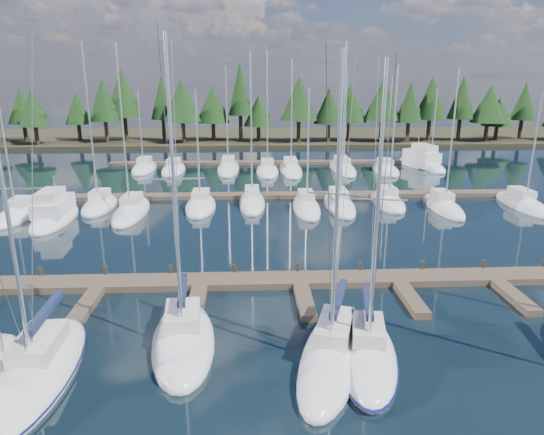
{
  "coord_description": "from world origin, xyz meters",
  "views": [
    {
      "loc": [
        -2.91,
        -9.4,
        12.26
      ],
      "look_at": [
        -1.51,
        22.0,
        3.05
      ],
      "focal_mm": 32.0,
      "sensor_mm": 36.0,
      "label": 1
    }
  ],
  "objects_px": {
    "front_sailboat_1": "(38,371)",
    "front_sailboat_4": "(367,355)",
    "main_dock": "(300,284)",
    "motor_yacht_left": "(55,215)",
    "motor_yacht_right": "(421,162)",
    "front_sailboat_2": "(184,339)",
    "front_sailboat_3": "(332,353)"
  },
  "relations": [
    {
      "from": "front_sailboat_2",
      "to": "front_sailboat_4",
      "type": "distance_m",
      "value": 8.54
    },
    {
      "from": "main_dock",
      "to": "motor_yacht_right",
      "type": "height_order",
      "value": "motor_yacht_right"
    },
    {
      "from": "front_sailboat_4",
      "to": "front_sailboat_1",
      "type": "bearing_deg",
      "value": -177.74
    },
    {
      "from": "front_sailboat_1",
      "to": "front_sailboat_2",
      "type": "relative_size",
      "value": 1.02
    },
    {
      "from": "front_sailboat_3",
      "to": "front_sailboat_4",
      "type": "distance_m",
      "value": 1.54
    },
    {
      "from": "front_sailboat_3",
      "to": "motor_yacht_right",
      "type": "relative_size",
      "value": 1.3
    },
    {
      "from": "main_dock",
      "to": "front_sailboat_1",
      "type": "relative_size",
      "value": 2.93
    },
    {
      "from": "front_sailboat_4",
      "to": "motor_yacht_right",
      "type": "height_order",
      "value": "front_sailboat_4"
    },
    {
      "from": "front_sailboat_1",
      "to": "front_sailboat_2",
      "type": "distance_m",
      "value": 6.24
    },
    {
      "from": "main_dock",
      "to": "motor_yacht_right",
      "type": "xyz_separation_m",
      "value": [
        21.05,
        39.67,
        0.35
      ]
    },
    {
      "from": "front_sailboat_1",
      "to": "front_sailboat_4",
      "type": "bearing_deg",
      "value": 2.26
    },
    {
      "from": "front_sailboat_2",
      "to": "motor_yacht_right",
      "type": "height_order",
      "value": "front_sailboat_2"
    },
    {
      "from": "main_dock",
      "to": "front_sailboat_3",
      "type": "relative_size",
      "value": 3.13
    },
    {
      "from": "front_sailboat_2",
      "to": "front_sailboat_3",
      "type": "height_order",
      "value": "front_sailboat_2"
    },
    {
      "from": "motor_yacht_left",
      "to": "motor_yacht_right",
      "type": "relative_size",
      "value": 0.87
    },
    {
      "from": "main_dock",
      "to": "front_sailboat_1",
      "type": "distance_m",
      "value": 14.71
    },
    {
      "from": "motor_yacht_left",
      "to": "motor_yacht_right",
      "type": "bearing_deg",
      "value": 30.91
    },
    {
      "from": "motor_yacht_left",
      "to": "front_sailboat_2",
      "type": "bearing_deg",
      "value": -56.56
    },
    {
      "from": "front_sailboat_1",
      "to": "motor_yacht_left",
      "type": "relative_size",
      "value": 1.58
    },
    {
      "from": "front_sailboat_1",
      "to": "motor_yacht_left",
      "type": "height_order",
      "value": "front_sailboat_1"
    },
    {
      "from": "front_sailboat_1",
      "to": "motor_yacht_right",
      "type": "height_order",
      "value": "front_sailboat_1"
    },
    {
      "from": "front_sailboat_4",
      "to": "motor_yacht_left",
      "type": "xyz_separation_m",
      "value": [
        -22.4,
        22.91,
        0.22
      ]
    },
    {
      "from": "front_sailboat_2",
      "to": "front_sailboat_3",
      "type": "distance_m",
      "value": 7.0
    },
    {
      "from": "motor_yacht_left",
      "to": "motor_yacht_right",
      "type": "xyz_separation_m",
      "value": [
        41.25,
        24.7,
        0.05
      ]
    },
    {
      "from": "main_dock",
      "to": "front_sailboat_2",
      "type": "relative_size",
      "value": 2.99
    },
    {
      "from": "front_sailboat_3",
      "to": "motor_yacht_left",
      "type": "height_order",
      "value": "front_sailboat_3"
    },
    {
      "from": "front_sailboat_1",
      "to": "front_sailboat_3",
      "type": "bearing_deg",
      "value": 3.65
    },
    {
      "from": "front_sailboat_1",
      "to": "motor_yacht_left",
      "type": "bearing_deg",
      "value": 109.26
    },
    {
      "from": "front_sailboat_2",
      "to": "front_sailboat_4",
      "type": "height_order",
      "value": "front_sailboat_2"
    },
    {
      "from": "main_dock",
      "to": "front_sailboat_4",
      "type": "bearing_deg",
      "value": -74.56
    },
    {
      "from": "motor_yacht_left",
      "to": "motor_yacht_right",
      "type": "height_order",
      "value": "motor_yacht_right"
    },
    {
      "from": "front_sailboat_3",
      "to": "main_dock",
      "type": "bearing_deg",
      "value": 94.97
    }
  ]
}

